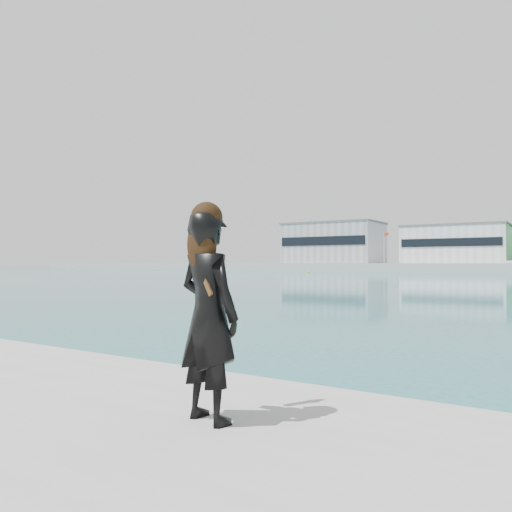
# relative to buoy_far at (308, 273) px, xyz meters

# --- Properties ---
(ground) EXTENTS (500.00, 500.00, 0.00)m
(ground) POSITION_rel_buoy_far_xyz_m (42.87, -87.69, 0.00)
(ground) COLOR #186972
(ground) RESTS_ON ground
(warehouse_grey_left) EXTENTS (26.52, 16.36, 11.50)m
(warehouse_grey_left) POSITION_rel_buoy_far_xyz_m (-12.13, 40.29, 7.76)
(warehouse_grey_left) COLOR gray
(warehouse_grey_left) RESTS_ON far_quay
(warehouse_white) EXTENTS (24.48, 15.35, 9.50)m
(warehouse_white) POSITION_rel_buoy_far_xyz_m (20.87, 40.29, 6.76)
(warehouse_white) COLOR silver
(warehouse_white) RESTS_ON far_quay
(flagpole_left) EXTENTS (1.28, 0.16, 8.00)m
(flagpole_left) POSITION_rel_buoy_far_xyz_m (4.96, 33.31, 6.54)
(flagpole_left) COLOR silver
(flagpole_left) RESTS_ON far_quay
(buoy_far) EXTENTS (0.50, 0.50, 0.50)m
(buoy_far) POSITION_rel_buoy_far_xyz_m (0.00, 0.00, 0.00)
(buoy_far) COLOR yellow
(buoy_far) RESTS_ON ground
(woman) EXTENTS (0.68, 0.51, 1.76)m
(woman) POSITION_rel_buoy_far_xyz_m (43.50, -88.23, 1.69)
(woman) COLOR black
(woman) RESTS_ON near_quay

